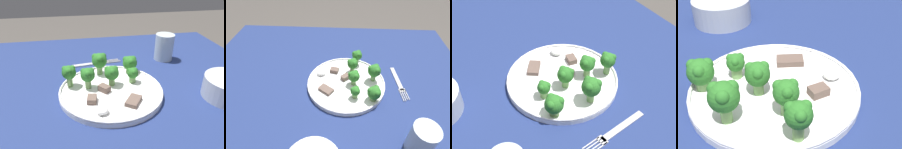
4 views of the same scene
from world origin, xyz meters
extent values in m
cube|color=navy|center=(0.00, 0.00, 0.69)|extent=(1.07, 0.97, 0.03)
cylinder|color=brown|center=(0.48, 0.42, 0.34)|extent=(0.06, 0.06, 0.68)
cylinder|color=white|center=(-0.06, -0.04, 0.71)|extent=(0.28, 0.28, 0.01)
torus|color=white|center=(-0.06, -0.04, 0.72)|extent=(0.28, 0.28, 0.01)
cylinder|color=#B7BCC6|center=(0.01, 0.27, 0.74)|extent=(0.14, 0.14, 0.06)
cylinder|color=white|center=(0.01, 0.27, 0.73)|extent=(0.11, 0.11, 0.04)
cylinder|color=#709E56|center=(-0.08, -0.03, 0.73)|extent=(0.02, 0.02, 0.02)
sphere|color=#286B23|center=(-0.08, -0.03, 0.76)|extent=(0.04, 0.04, 0.04)
sphere|color=#286B23|center=(-0.07, -0.03, 0.77)|extent=(0.02, 0.02, 0.02)
sphere|color=#286B23|center=(-0.09, -0.02, 0.77)|extent=(0.02, 0.02, 0.02)
sphere|color=#286B23|center=(-0.09, -0.04, 0.77)|extent=(0.02, 0.02, 0.02)
cylinder|color=#709E56|center=(-0.16, -0.06, 0.74)|extent=(0.02, 0.02, 0.03)
sphere|color=#286B23|center=(-0.16, -0.06, 0.77)|extent=(0.05, 0.05, 0.05)
sphere|color=#286B23|center=(-0.14, -0.06, 0.78)|extent=(0.02, 0.02, 0.02)
sphere|color=#286B23|center=(-0.16, -0.05, 0.78)|extent=(0.02, 0.02, 0.02)
sphere|color=#286B23|center=(-0.16, -0.07, 0.78)|extent=(0.02, 0.02, 0.02)
cylinder|color=#709E56|center=(-0.09, 0.03, 0.73)|extent=(0.02, 0.02, 0.02)
sphere|color=#286B23|center=(-0.09, 0.03, 0.75)|extent=(0.03, 0.03, 0.03)
sphere|color=#286B23|center=(-0.08, 0.03, 0.76)|extent=(0.01, 0.01, 0.01)
sphere|color=#286B23|center=(-0.09, 0.04, 0.76)|extent=(0.01, 0.01, 0.01)
sphere|color=#286B23|center=(-0.09, 0.02, 0.76)|extent=(0.01, 0.01, 0.01)
cylinder|color=#709E56|center=(-0.08, -0.10, 0.73)|extent=(0.02, 0.02, 0.03)
sphere|color=#286B23|center=(-0.08, -0.10, 0.76)|extent=(0.04, 0.04, 0.04)
sphere|color=#286B23|center=(-0.07, -0.10, 0.77)|extent=(0.02, 0.02, 0.02)
sphere|color=#286B23|center=(-0.08, -0.09, 0.77)|extent=(0.02, 0.02, 0.02)
sphere|color=#286B23|center=(-0.08, -0.11, 0.77)|extent=(0.02, 0.02, 0.02)
cylinder|color=#709E56|center=(-0.15, 0.04, 0.73)|extent=(0.02, 0.02, 0.02)
sphere|color=#286B23|center=(-0.15, 0.04, 0.75)|extent=(0.04, 0.04, 0.04)
sphere|color=#286B23|center=(-0.13, 0.04, 0.76)|extent=(0.02, 0.02, 0.02)
sphere|color=#286B23|center=(-0.15, 0.05, 0.76)|extent=(0.02, 0.02, 0.02)
sphere|color=#286B23|center=(-0.15, 0.03, 0.76)|extent=(0.02, 0.02, 0.02)
cylinder|color=#709E56|center=(-0.10, -0.15, 0.74)|extent=(0.02, 0.02, 0.03)
sphere|color=#286B23|center=(-0.10, -0.15, 0.76)|extent=(0.04, 0.04, 0.04)
sphere|color=#286B23|center=(-0.08, -0.15, 0.77)|extent=(0.02, 0.02, 0.02)
sphere|color=#286B23|center=(-0.10, -0.14, 0.77)|extent=(0.02, 0.02, 0.02)
sphere|color=#286B23|center=(-0.10, -0.16, 0.77)|extent=(0.02, 0.02, 0.02)
cube|color=brown|center=(-0.01, -0.10, 0.73)|extent=(0.03, 0.03, 0.01)
cube|color=brown|center=(-0.05, -0.06, 0.73)|extent=(0.04, 0.04, 0.02)
cube|color=brown|center=(0.01, 0.01, 0.73)|extent=(0.06, 0.05, 0.01)
ellipsoid|color=white|center=(0.04, -0.08, 0.73)|extent=(0.03, 0.03, 0.02)
camera|label=1|loc=(0.45, -0.12, 1.05)|focal=35.00mm
camera|label=2|loc=(-0.05, 0.42, 1.18)|focal=28.00mm
camera|label=3|loc=(-0.56, 0.26, 1.27)|focal=50.00mm
camera|label=4|loc=(-0.29, -0.38, 1.04)|focal=50.00mm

